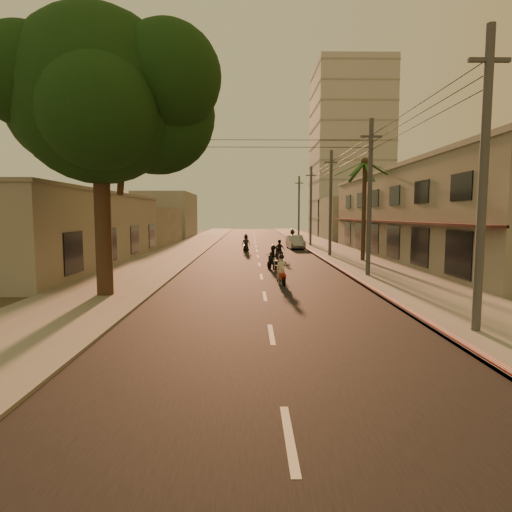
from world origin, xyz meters
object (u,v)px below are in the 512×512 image
object	(u,v)px
scooter_far_b	(292,238)
broadleaf_tree	(109,99)
palm_tree	(365,167)
scooter_mid_b	(279,250)
scooter_red	(281,271)
scooter_far_a	(246,244)
parked_car	(295,242)
scooter_mid_a	(273,259)

from	to	relation	value
scooter_far_b	broadleaf_tree	bearing A→B (deg)	-111.62
palm_tree	scooter_mid_b	distance (m)	9.19
scooter_red	scooter_far_a	xyz separation A→B (m)	(-2.03, 19.48, 0.07)
scooter_red	parked_car	world-z (taller)	scooter_red
scooter_far_a	parked_car	size ratio (longest dim) A/B	0.40
broadleaf_tree	scooter_mid_a	distance (m)	14.00
scooter_mid_b	scooter_far_b	world-z (taller)	scooter_far_b
scooter_mid_a	scooter_far_a	bearing A→B (deg)	75.55
scooter_red	scooter_far_a	size ratio (longest dim) A/B	0.92
palm_tree	scooter_mid_b	world-z (taller)	palm_tree
parked_car	palm_tree	bearing A→B (deg)	-75.84
palm_tree	scooter_far_b	bearing A→B (deg)	102.90
scooter_mid_b	parked_car	world-z (taller)	scooter_mid_b
scooter_mid_b	scooter_far_b	distance (m)	14.91
broadleaf_tree	scooter_far_b	bearing A→B (deg)	70.45
parked_car	scooter_red	bearing A→B (deg)	-101.13
broadleaf_tree	scooter_far_a	distance (m)	24.42
broadleaf_tree	scooter_mid_b	size ratio (longest dim) A/B	7.56
broadleaf_tree	scooter_far_a	xyz separation A→B (m)	(5.54, 22.51, -7.70)
scooter_mid_b	parked_car	bearing A→B (deg)	59.80
palm_tree	parked_car	distance (m)	14.46
scooter_mid_b	scooter_far_a	distance (m)	7.30
palm_tree	scooter_far_b	xyz separation A→B (m)	(-3.80, 16.59, -6.27)
broadleaf_tree	scooter_red	bearing A→B (deg)	21.81
scooter_mid_b	parked_car	size ratio (longest dim) A/B	0.36
scooter_mid_b	scooter_red	bearing A→B (deg)	-110.72
broadleaf_tree	scooter_mid_b	distance (m)	19.42
palm_tree	scooter_red	distance (m)	14.43
scooter_mid_a	broadleaf_tree	bearing A→B (deg)	-152.44
scooter_far_b	scooter_red	bearing A→B (deg)	-98.82
scooter_red	scooter_mid_a	distance (m)	5.94
scooter_mid_a	scooter_mid_b	world-z (taller)	scooter_mid_a
parked_car	scooter_mid_b	bearing A→B (deg)	-106.28
scooter_far_a	scooter_far_b	bearing A→B (deg)	62.46
scooter_far_a	scooter_red	bearing A→B (deg)	-77.99
scooter_far_a	parked_car	bearing A→B (deg)	41.64
scooter_red	scooter_mid_a	xyz separation A→B (m)	(-0.09, 5.94, 0.05)
scooter_far_a	parked_car	distance (m)	6.35
broadleaf_tree	scooter_mid_b	xyz separation A→B (m)	(8.32, 15.75, -7.75)
scooter_mid_b	parked_car	distance (m)	10.71
scooter_red	scooter_far_a	bearing A→B (deg)	86.39
scooter_mid_b	scooter_far_a	world-z (taller)	scooter_far_a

